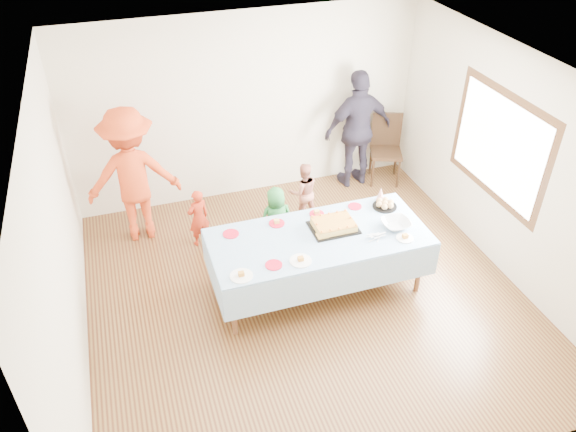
% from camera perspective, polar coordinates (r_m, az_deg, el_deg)
% --- Properties ---
extents(ground, '(5.00, 5.00, 0.00)m').
position_cam_1_polar(ground, '(6.78, 1.78, -8.02)').
color(ground, '#4A2515').
rests_on(ground, ground).
extents(room_walls, '(5.04, 5.04, 2.72)m').
position_cam_1_polar(room_walls, '(5.74, 2.59, 5.17)').
color(room_walls, beige).
rests_on(room_walls, ground).
extents(party_table, '(2.50, 1.10, 0.78)m').
position_cam_1_polar(party_table, '(6.42, 3.15, -2.42)').
color(party_table, brown).
rests_on(party_table, ground).
extents(birthday_cake, '(0.54, 0.42, 0.10)m').
position_cam_1_polar(birthday_cake, '(6.50, 4.65, -0.91)').
color(birthday_cake, black).
rests_on(birthday_cake, party_table).
extents(rolls_tray, '(0.30, 0.30, 0.09)m').
position_cam_1_polar(rolls_tray, '(6.94, 9.81, 1.18)').
color(rolls_tray, black).
rests_on(rolls_tray, party_table).
extents(punch_bowl, '(0.33, 0.33, 0.08)m').
position_cam_1_polar(punch_bowl, '(6.62, 10.90, -0.80)').
color(punch_bowl, silver).
rests_on(punch_bowl, party_table).
extents(party_hat, '(0.10, 0.10, 0.18)m').
position_cam_1_polar(party_hat, '(7.04, 9.39, 2.22)').
color(party_hat, white).
rests_on(party_hat, party_table).
extents(fork_pile, '(0.24, 0.18, 0.07)m').
position_cam_1_polar(fork_pile, '(6.41, 9.01, -1.97)').
color(fork_pile, white).
rests_on(fork_pile, party_table).
extents(plate_red_far_a, '(0.19, 0.19, 0.01)m').
position_cam_1_polar(plate_red_far_a, '(6.43, -5.83, -1.82)').
color(plate_red_far_a, red).
rests_on(plate_red_far_a, party_table).
extents(plate_red_far_b, '(0.19, 0.19, 0.01)m').
position_cam_1_polar(plate_red_far_b, '(6.57, -1.15, -0.75)').
color(plate_red_far_b, red).
rests_on(plate_red_far_b, party_table).
extents(plate_red_far_c, '(0.18, 0.18, 0.01)m').
position_cam_1_polar(plate_red_far_c, '(6.73, 2.94, 0.22)').
color(plate_red_far_c, red).
rests_on(plate_red_far_c, party_table).
extents(plate_red_far_d, '(0.17, 0.17, 0.01)m').
position_cam_1_polar(plate_red_far_d, '(6.91, 6.81, 0.98)').
color(plate_red_far_d, red).
rests_on(plate_red_far_d, party_table).
extents(plate_red_near, '(0.18, 0.18, 0.01)m').
position_cam_1_polar(plate_red_near, '(5.97, -1.46, -5.00)').
color(plate_red_near, red).
rests_on(plate_red_near, party_table).
extents(plate_white_left, '(0.24, 0.24, 0.01)m').
position_cam_1_polar(plate_white_left, '(5.86, -4.76, -6.09)').
color(plate_white_left, white).
rests_on(plate_white_left, party_table).
extents(plate_white_mid, '(0.24, 0.24, 0.01)m').
position_cam_1_polar(plate_white_mid, '(6.02, 1.29, -4.57)').
color(plate_white_mid, white).
rests_on(plate_white_mid, party_table).
extents(plate_white_right, '(0.20, 0.20, 0.01)m').
position_cam_1_polar(plate_white_right, '(6.47, 11.79, -2.21)').
color(plate_white_right, white).
rests_on(plate_white_right, party_table).
extents(dining_chair, '(0.59, 0.59, 1.06)m').
position_cam_1_polar(dining_chair, '(8.81, 9.92, 7.19)').
color(dining_chair, black).
rests_on(dining_chair, ground).
extents(toddler_left, '(0.35, 0.28, 0.82)m').
position_cam_1_polar(toddler_left, '(7.40, -9.08, -0.18)').
color(toddler_left, red).
rests_on(toddler_left, ground).
extents(toddler_mid, '(0.46, 0.31, 0.92)m').
position_cam_1_polar(toddler_mid, '(7.19, -1.19, -0.36)').
color(toddler_mid, '#267232').
rests_on(toddler_mid, ground).
extents(toddler_right, '(0.44, 0.35, 0.87)m').
position_cam_1_polar(toddler_right, '(7.79, 1.58, 2.46)').
color(toddler_right, '#BD6E58').
rests_on(toddler_right, ground).
extents(adult_left, '(1.21, 0.71, 1.85)m').
position_cam_1_polar(adult_left, '(7.48, -15.52, 3.98)').
color(adult_left, red).
rests_on(adult_left, ground).
extents(adult_right, '(1.10, 0.53, 1.82)m').
position_cam_1_polar(adult_right, '(8.47, 7.12, 8.71)').
color(adult_right, '#2B2634').
rests_on(adult_right, ground).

